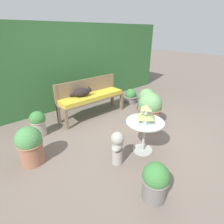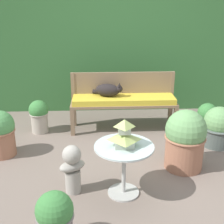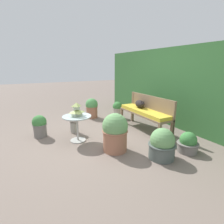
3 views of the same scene
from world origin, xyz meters
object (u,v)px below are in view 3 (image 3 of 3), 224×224
potted_plant_hedge_corner (115,132)px  cat (140,104)px  potted_plant_table_far (117,109)px  potted_plant_bench_right (162,145)px  pagoda_birdhouse (77,110)px  potted_plant_patio_mid (188,143)px  patio_table (77,121)px  potted_plant_path_edge (92,108)px  potted_plant_bench_left (40,126)px  garden_bust (73,121)px  garden_bench (144,113)px

potted_plant_hedge_corner → cat: bearing=125.7°
potted_plant_table_far → potted_plant_bench_right: bearing=-12.1°
pagoda_birdhouse → potted_plant_patio_mid: (1.48, 1.72, -0.52)m
cat → patio_table: (0.10, -1.74, -0.19)m
patio_table → potted_plant_path_edge: (-1.54, 0.94, -0.13)m
potted_plant_bench_right → potted_plant_bench_left: bearing=-138.7°
patio_table → potted_plant_path_edge: potted_plant_path_edge is taller
patio_table → garden_bust: (-0.54, 0.06, -0.14)m
garden_bench → potted_plant_patio_mid: bearing=0.9°
garden_bust → potted_plant_path_edge: potted_plant_path_edge is taller
potted_plant_bench_left → potted_plant_path_edge: size_ratio=0.84×
garden_bench → potted_plant_path_edge: potted_plant_path_edge is taller
garden_bench → potted_plant_bench_right: (1.29, -0.59, -0.20)m
patio_table → potted_plant_hedge_corner: (0.78, 0.51, -0.07)m
potted_plant_patio_mid → potted_plant_bench_left: bearing=-131.1°
cat → garden_bench: bearing=4.0°
potted_plant_hedge_corner → potted_plant_path_edge: bearing=169.5°
cat → potted_plant_hedge_corner: (0.88, -1.23, -0.26)m
potted_plant_hedge_corner → potted_plant_table_far: (-1.95, 1.15, -0.10)m
potted_plant_bench_left → potted_plant_table_far: 2.42m
cat → pagoda_birdhouse: (0.10, -1.74, 0.06)m
garden_bust → potted_plant_bench_left: size_ratio=1.06×
garden_bench → potted_plant_hedge_corner: size_ratio=2.17×
garden_bench → garden_bust: size_ratio=2.95×
cat → potted_plant_table_far: cat is taller
pagoda_birdhouse → potted_plant_path_edge: pagoda_birdhouse is taller
potted_plant_bench_right → potted_plant_path_edge: bearing=-176.8°
garden_bench → potted_plant_bench_left: (-0.77, -2.40, -0.19)m
pagoda_birdhouse → potted_plant_table_far: pagoda_birdhouse is taller
potted_plant_bench_left → pagoda_birdhouse: bearing=48.2°
cat → potted_plant_hedge_corner: bearing=-40.5°
garden_bench → cat: bearing=170.2°
garden_bench → potted_plant_path_edge: (-1.68, -0.76, -0.14)m
patio_table → potted_plant_table_far: patio_table is taller
garden_bust → potted_plant_table_far: garden_bust is taller
garden_bust → potted_plant_hedge_corner: bearing=-10.5°
potted_plant_patio_mid → potted_plant_bench_left: 3.22m
potted_plant_table_far → potted_plant_path_edge: 0.81m
patio_table → potted_plant_hedge_corner: bearing=32.9°
garden_bench → potted_plant_bench_left: 2.53m
potted_plant_table_far → potted_plant_path_edge: potted_plant_path_edge is taller
potted_plant_patio_mid → potted_plant_hedge_corner: bearing=-120.0°
pagoda_birdhouse → potted_plant_table_far: bearing=125.1°
patio_table → cat: bearing=93.4°
garden_bust → potted_plant_patio_mid: 2.62m
potted_plant_bench_left → potted_plant_patio_mid: bearing=48.9°
potted_plant_patio_mid → potted_plant_hedge_corner: potted_plant_hedge_corner is taller
potted_plant_bench_left → potted_plant_hedge_corner: bearing=40.6°
cat → potted_plant_table_far: bearing=-161.9°
garden_bust → potted_plant_bench_left: 0.77m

